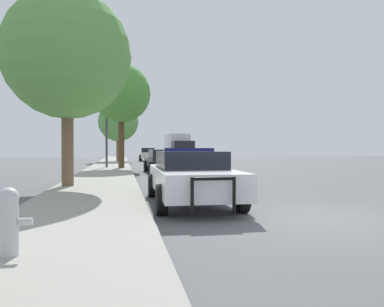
% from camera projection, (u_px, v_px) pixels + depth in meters
% --- Properties ---
extents(ground_plane, '(110.00, 110.00, 0.00)m').
position_uv_depth(ground_plane, '(323.00, 218.00, 7.92)').
color(ground_plane, '#565659').
extents(sidewalk_left, '(3.00, 110.00, 0.13)m').
position_uv_depth(sidewalk_left, '(73.00, 224.00, 6.98)').
color(sidewalk_left, '#99968C').
rests_on(sidewalk_left, ground_plane).
extents(police_car, '(2.14, 5.29, 1.49)m').
position_uv_depth(police_car, '(191.00, 175.00, 10.07)').
color(police_car, white).
rests_on(police_car, ground_plane).
extents(fire_hydrant, '(0.56, 0.25, 0.86)m').
position_uv_depth(fire_hydrant, '(9.00, 219.00, 4.71)').
color(fire_hydrant, '#B7BCC1').
rests_on(fire_hydrant, sidewalk_left).
extents(traffic_light, '(3.12, 0.35, 5.79)m').
position_uv_depth(traffic_light, '(123.00, 111.00, 26.88)').
color(traffic_light, '#424247').
rests_on(traffic_light, sidewalk_left).
extents(car_background_distant, '(1.92, 4.71, 1.52)m').
position_uv_depth(car_background_distant, '(147.00, 154.00, 43.73)').
color(car_background_distant, silver).
rests_on(car_background_distant, ground_plane).
extents(car_background_midblock, '(2.14, 4.28, 1.41)m').
position_uv_depth(car_background_midblock, '(163.00, 160.00, 22.62)').
color(car_background_midblock, black).
rests_on(car_background_midblock, ground_plane).
extents(box_truck, '(2.75, 7.90, 3.18)m').
position_uv_depth(box_truck, '(178.00, 146.00, 45.19)').
color(box_truck, black).
rests_on(box_truck, ground_plane).
extents(tree_sidewalk_far, '(4.23, 4.23, 6.32)m').
position_uv_depth(tree_sidewalk_far, '(118.00, 122.00, 39.75)').
color(tree_sidewalk_far, brown).
rests_on(tree_sidewalk_far, sidewalk_left).
extents(tree_sidewalk_mid, '(4.05, 4.05, 7.21)m').
position_uv_depth(tree_sidewalk_mid, '(121.00, 94.00, 25.93)').
color(tree_sidewalk_mid, '#4C3823').
rests_on(tree_sidewalk_mid, sidewalk_left).
extents(tree_sidewalk_near, '(4.57, 4.57, 6.99)m').
position_uv_depth(tree_sidewalk_near, '(67.00, 56.00, 13.44)').
color(tree_sidewalk_near, brown).
rests_on(tree_sidewalk_near, sidewalk_left).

